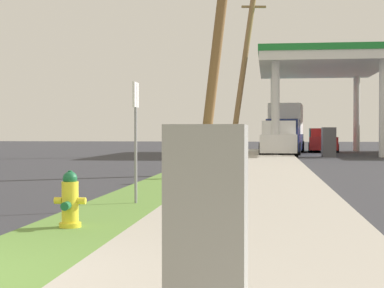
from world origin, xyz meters
name	(u,v)px	position (x,y,z in m)	size (l,w,h in m)	color
fire_hydrant_nearest	(70,202)	(0.63, 3.35, 0.45)	(0.42, 0.38, 0.74)	yellow
fire_hydrant_second	(173,166)	(0.69, 11.80, 0.45)	(0.42, 0.38, 0.74)	yellow
fire_hydrant_third	(200,156)	(0.63, 19.16, 0.45)	(0.42, 0.37, 0.74)	yellow
utility_pole_midground	(220,24)	(1.72, 14.67, 4.70)	(1.96, 1.27, 9.00)	olive
utility_pole_background	(243,73)	(1.79, 31.00, 4.72)	(2.14, 0.55, 9.03)	#937047
utility_cabinet	(208,234)	(2.83, -0.59, 0.73)	(0.54, 0.77, 1.30)	slate
street_sign_post	(136,117)	(0.90, 6.15, 1.63)	(0.05, 0.36, 2.12)	gray
car_red_by_near_pump	(323,141)	(6.92, 37.88, 0.72)	(2.19, 4.61, 1.57)	red
truck_white_at_forecourt	(279,140)	(3.88, 31.41, 0.91)	(2.31, 5.47, 1.97)	white
truck_teal_on_apron	(287,138)	(4.65, 41.11, 0.91)	(2.27, 5.46, 1.97)	#197075
truck_navy_at_far_bay	(285,130)	(4.31, 34.55, 1.49)	(2.68, 6.56, 3.11)	navy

